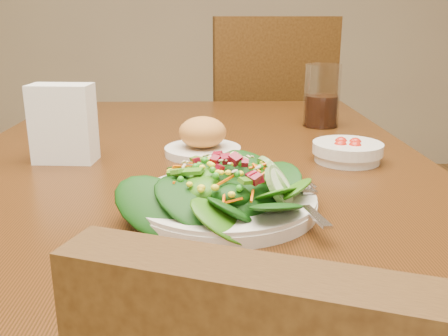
{
  "coord_description": "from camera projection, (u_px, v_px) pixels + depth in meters",
  "views": [
    {
      "loc": [
        0.04,
        -0.87,
        1.01
      ],
      "look_at": [
        0.06,
        -0.2,
        0.8
      ],
      "focal_mm": 40.0,
      "sensor_mm": 36.0,
      "label": 1
    }
  ],
  "objects": [
    {
      "name": "bread_plate",
      "position": [
        203.0,
        139.0,
        0.97
      ],
      "size": [
        0.15,
        0.15,
        0.08
      ],
      "color": "silver",
      "rests_on": "dining_table"
    },
    {
      "name": "napkin_holder",
      "position": [
        63.0,
        121.0,
        0.91
      ],
      "size": [
        0.11,
        0.07,
        0.14
      ],
      "rotation": [
        0.0,
        0.0,
        -0.08
      ],
      "color": "white",
      "rests_on": "dining_table"
    },
    {
      "name": "dining_table",
      "position": [
        192.0,
        216.0,
        0.94
      ],
      "size": [
        0.9,
        1.4,
        0.75
      ],
      "color": "#48220D",
      "rests_on": "ground_plane"
    },
    {
      "name": "drinking_glass",
      "position": [
        322.0,
        100.0,
        1.21
      ],
      "size": [
        0.09,
        0.09,
        0.15
      ],
      "color": "silver",
      "rests_on": "dining_table"
    },
    {
      "name": "salad_plate",
      "position": [
        231.0,
        191.0,
        0.69
      ],
      "size": [
        0.26,
        0.26,
        0.07
      ],
      "rotation": [
        0.0,
        0.0,
        -0.31
      ],
      "color": "silver",
      "rests_on": "dining_table"
    },
    {
      "name": "chair_far",
      "position": [
        263.0,
        145.0,
        1.92
      ],
      "size": [
        0.55,
        0.56,
        1.01
      ],
      "rotation": [
        0.0,
        0.0,
        3.35
      ],
      "color": "#492E10",
      "rests_on": "ground_plane"
    },
    {
      "name": "tomato_bowl",
      "position": [
        347.0,
        151.0,
        0.92
      ],
      "size": [
        0.13,
        0.13,
        0.04
      ],
      "color": "silver",
      "rests_on": "dining_table"
    }
  ]
}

